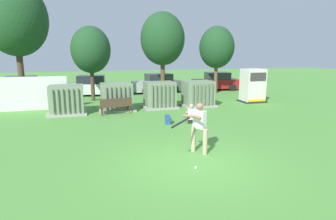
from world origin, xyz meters
name	(u,v)px	position (x,y,z in m)	size (l,w,h in m)	color
ground_plane	(192,163)	(0.00, 0.00, 0.00)	(96.00, 96.00, 0.00)	#51933D
fence_panel	(25,94)	(-6.57, 10.50, 1.00)	(4.80, 0.12, 2.00)	silver
transformer_west	(67,100)	(-4.15, 8.78, 0.79)	(2.10, 1.70, 1.62)	#9E9B93
transformer_mid_west	(116,97)	(-1.37, 9.05, 0.79)	(2.10, 1.70, 1.62)	#9E9B93
transformer_mid_east	(160,95)	(1.31, 9.18, 0.79)	(2.10, 1.70, 1.62)	#9E9B93
transformer_east	(198,94)	(3.83, 9.05, 0.79)	(2.10, 1.70, 1.62)	#9E9B93
generator_enclosure	(253,86)	(8.06, 9.49, 1.14)	(1.60, 1.40, 2.30)	#262626
park_bench	(116,105)	(-1.53, 7.92, 0.54)	(1.84, 0.72, 0.92)	#4C3828
batter	(199,126)	(0.50, 0.76, 0.98)	(1.46, 1.13, 1.74)	tan
sports_ball	(196,168)	(-0.07, -0.50, 0.04)	(0.09, 0.09, 0.09)	white
seated_spectator	(191,115)	(1.82, 4.94, 0.38)	(0.64, 0.78, 0.96)	black
backpack	(168,120)	(0.65, 4.99, 0.21)	(0.28, 0.33, 0.44)	#264C8C
tree_left	(16,19)	(-7.51, 14.84, 5.65)	(4.31, 4.31, 8.23)	#4C3828
tree_center_left	(91,50)	(-2.61, 13.11, 3.57)	(2.72, 2.72, 5.21)	#4C3828
tree_center_right	(163,39)	(2.71, 13.64, 4.40)	(3.35, 3.35, 6.41)	brown
tree_right	(217,47)	(7.57, 14.39, 3.81)	(2.91, 2.91, 5.56)	brown
parked_car_leftmost	(20,87)	(-7.98, 16.48, 0.75)	(4.22, 1.96, 1.62)	#B2B2B7
parked_car_left_of_center	(90,86)	(-2.75, 15.79, 0.75)	(4.38, 2.30, 1.62)	silver
parked_car_right_of_center	(158,84)	(2.89, 16.06, 0.75)	(4.37, 2.28, 1.62)	#B2B2B7
parked_car_rightmost	(216,82)	(8.49, 16.24, 0.75)	(4.38, 2.31, 1.62)	maroon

